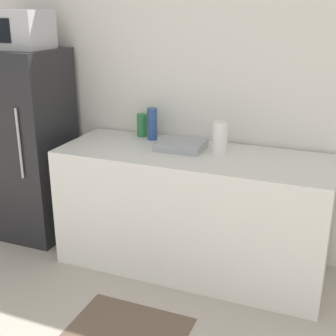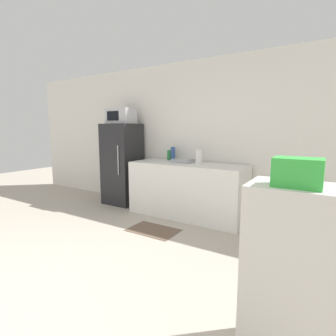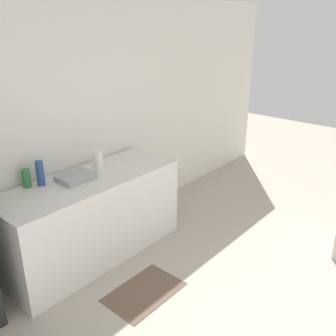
# 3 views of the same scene
# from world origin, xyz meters

# --- Properties ---
(wall_back) EXTENTS (8.00, 0.06, 2.60)m
(wall_back) POSITION_xyz_m (0.00, 3.40, 1.30)
(wall_back) COLOR white
(wall_back) RESTS_ON ground_plane
(refrigerator) EXTENTS (0.63, 0.60, 1.54)m
(refrigerator) POSITION_xyz_m (-1.26, 3.03, 0.77)
(refrigerator) COLOR #232326
(refrigerator) RESTS_ON ground_plane
(microwave) EXTENTS (0.51, 0.34, 0.29)m
(microwave) POSITION_xyz_m (-1.26, 3.03, 1.69)
(microwave) COLOR #BCBCC1
(microwave) RESTS_ON refrigerator
(counter) EXTENTS (1.92, 0.70, 0.89)m
(counter) POSITION_xyz_m (0.19, 2.99, 0.44)
(counter) COLOR silver
(counter) RESTS_ON ground_plane
(sink_basin) EXTENTS (0.33, 0.27, 0.06)m
(sink_basin) POSITION_xyz_m (0.07, 3.06, 0.92)
(sink_basin) COLOR #9EA3A8
(sink_basin) RESTS_ON counter
(bottle_tall) EXTENTS (0.08, 0.08, 0.24)m
(bottle_tall) POSITION_xyz_m (-0.21, 3.21, 1.01)
(bottle_tall) COLOR #2D4C8C
(bottle_tall) RESTS_ON counter
(bottle_short) EXTENTS (0.08, 0.08, 0.18)m
(bottle_short) POSITION_xyz_m (-0.33, 3.27, 0.97)
(bottle_short) COLOR #2D7F42
(bottle_short) RESTS_ON counter
(shelf_cabinet) EXTENTS (0.72, 0.38, 1.13)m
(shelf_cabinet) POSITION_xyz_m (2.12, 0.84, 0.56)
(shelf_cabinet) COLOR silver
(shelf_cabinet) RESTS_ON ground_plane
(basket) EXTENTS (0.25, 0.17, 0.16)m
(basket) POSITION_xyz_m (2.02, 0.78, 1.21)
(basket) COLOR green
(basket) RESTS_ON shelf_cabinet
(paper_towel_roll) EXTENTS (0.10, 0.10, 0.23)m
(paper_towel_roll) POSITION_xyz_m (0.36, 3.05, 1.00)
(paper_towel_roll) COLOR white
(paper_towel_roll) RESTS_ON counter
(kitchen_rug) EXTENTS (0.71, 0.47, 0.01)m
(kitchen_rug) POSITION_xyz_m (0.09, 2.16, 0.00)
(kitchen_rug) COLOR brown
(kitchen_rug) RESTS_ON ground_plane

